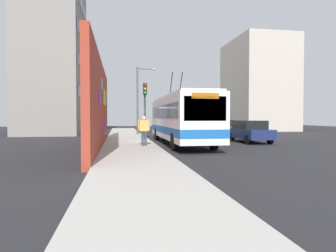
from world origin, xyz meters
The scene contains 12 objects.
ground_plane centered at (0.00, 0.00, 0.00)m, with size 80.00×80.00×0.00m, color #232326.
sidewalk_slab centered at (0.00, 1.60, 0.07)m, with size 48.00×3.20×0.15m, color #ADA8A0.
graffiti_wall centered at (-3.48, 3.35, 2.47)m, with size 15.01×0.32×4.95m.
building_far_left centered at (12.41, 9.20, 9.07)m, with size 9.51×6.08×18.13m.
building_far_right centered at (17.58, -17.00, 6.27)m, with size 10.19×7.34×12.54m.
city_bus centered at (-1.80, -1.80, 1.78)m, with size 11.33×2.50×4.98m.
parked_car_navy centered at (-1.22, -7.00, 0.83)m, with size 4.23×1.82×1.58m.
parked_car_red centered at (4.90, -7.00, 0.83)m, with size 4.14×1.75×1.58m.
parked_car_white centered at (10.96, -7.00, 0.83)m, with size 4.29×1.73×1.58m.
pedestrian_at_curb centered at (-3.92, 0.83, 1.17)m, with size 0.23×0.76×1.73m.
traffic_light centered at (0.66, 0.35, 2.96)m, with size 0.49×0.28×4.18m.
street_lamp centered at (7.58, 0.24, 3.90)m, with size 0.44×1.84×6.51m.
Camera 1 is at (-20.84, 2.28, 1.81)m, focal length 31.22 mm.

